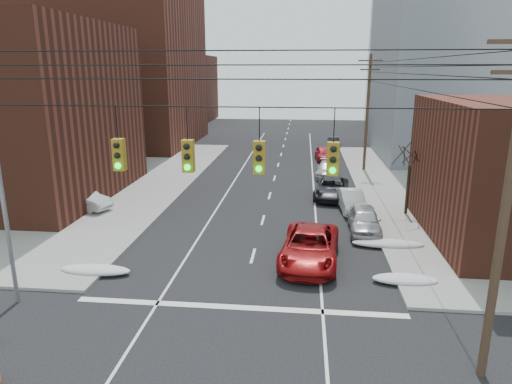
% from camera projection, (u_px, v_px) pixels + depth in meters
% --- Properties ---
extents(building_brick_tall, '(24.00, 20.00, 30.00)m').
position_uv_depth(building_brick_tall, '(95.00, 25.00, 57.43)').
color(building_brick_tall, brown).
rests_on(building_brick_tall, ground).
extents(building_brick_far, '(22.00, 18.00, 12.00)m').
position_uv_depth(building_brick_far, '(151.00, 89.00, 84.94)').
color(building_brick_far, '#542519').
rests_on(building_brick_far, ground).
extents(building_office, '(22.00, 20.00, 25.00)m').
position_uv_depth(building_office, '(485.00, 42.00, 49.66)').
color(building_office, gray).
rests_on(building_office, ground).
extents(building_glass, '(20.00, 18.00, 22.00)m').
position_uv_depth(building_glass, '(437.00, 60.00, 74.81)').
color(building_glass, gray).
rests_on(building_glass, ground).
extents(utility_pole_right, '(2.20, 0.28, 11.00)m').
position_uv_depth(utility_pole_right, '(506.00, 206.00, 13.41)').
color(utility_pole_right, '#473323').
rests_on(utility_pole_right, ground).
extents(utility_pole_far, '(2.20, 0.28, 11.00)m').
position_uv_depth(utility_pole_far, '(367.00, 111.00, 43.17)').
color(utility_pole_far, '#473323').
rests_on(utility_pole_far, ground).
extents(traffic_signals, '(17.00, 0.42, 2.02)m').
position_uv_depth(traffic_signals, '(223.00, 155.00, 13.86)').
color(traffic_signals, black).
rests_on(traffic_signals, ground).
extents(bare_tree, '(2.09, 2.20, 4.93)m').
position_uv_depth(bare_tree, '(408.00, 182.00, 30.53)').
color(bare_tree, black).
rests_on(bare_tree, ground).
extents(snow_nw, '(3.50, 1.08, 0.42)m').
position_uv_depth(snow_nw, '(96.00, 270.00, 22.21)').
color(snow_nw, silver).
rests_on(snow_nw, ground).
extents(snow_ne, '(3.00, 1.08, 0.42)m').
position_uv_depth(snow_ne, '(405.00, 279.00, 21.22)').
color(snow_ne, silver).
rests_on(snow_ne, ground).
extents(snow_east_far, '(4.00, 1.08, 0.42)m').
position_uv_depth(snow_east_far, '(388.00, 244.00, 25.54)').
color(snow_east_far, silver).
rests_on(snow_east_far, ground).
extents(red_pickup, '(3.37, 6.36, 1.70)m').
position_uv_depth(red_pickup, '(310.00, 247.00, 23.41)').
color(red_pickup, maroon).
rests_on(red_pickup, ground).
extents(parked_car_a, '(2.02, 4.67, 1.57)m').
position_uv_depth(parked_car_a, '(364.00, 220.00, 27.73)').
color(parked_car_a, '#ADADB2').
rests_on(parked_car_a, ground).
extents(parked_car_b, '(1.92, 4.54, 1.46)m').
position_uv_depth(parked_car_b, '(352.00, 201.00, 31.98)').
color(parked_car_b, silver).
rests_on(parked_car_b, ground).
extents(parked_car_c, '(3.09, 5.64, 1.50)m').
position_uv_depth(parked_car_c, '(332.00, 188.00, 35.21)').
color(parked_car_c, black).
rests_on(parked_car_c, ground).
extents(parked_car_d, '(2.42, 4.91, 1.37)m').
position_uv_depth(parked_car_d, '(327.00, 169.00, 42.07)').
color(parked_car_d, '#A7A7AC').
rests_on(parked_car_d, ground).
extents(parked_car_e, '(2.05, 4.43, 1.47)m').
position_uv_depth(parked_car_e, '(324.00, 154.00, 49.69)').
color(parked_car_e, maroon).
rests_on(parked_car_e, ground).
extents(parked_car_f, '(1.47, 3.79, 1.23)m').
position_uv_depth(parked_car_f, '(334.00, 142.00, 57.94)').
color(parked_car_f, black).
rests_on(parked_car_f, ground).
extents(lot_car_a, '(4.47, 2.77, 1.39)m').
position_uv_depth(lot_car_a, '(83.00, 199.00, 31.95)').
color(lot_car_a, silver).
rests_on(lot_car_a, sidewalk_nw).
extents(lot_car_b, '(5.39, 2.84, 1.44)m').
position_uv_depth(lot_car_b, '(101.00, 171.00, 40.67)').
color(lot_car_b, silver).
rests_on(lot_car_b, sidewalk_nw).
extents(lot_car_c, '(5.72, 3.01, 1.58)m').
position_uv_depth(lot_car_c, '(47.00, 189.00, 34.38)').
color(lot_car_c, black).
rests_on(lot_car_c, sidewalk_nw).
extents(lot_car_d, '(4.48, 2.52, 1.44)m').
position_uv_depth(lot_car_d, '(88.00, 164.00, 43.42)').
color(lot_car_d, '#B4B4B9').
rests_on(lot_car_d, sidewalk_nw).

